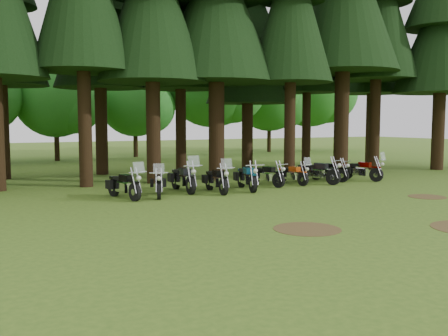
{
  "coord_description": "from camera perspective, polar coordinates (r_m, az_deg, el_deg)",
  "views": [
    {
      "loc": [
        -10.96,
        -12.51,
        2.83
      ],
      "look_at": [
        -1.83,
        5.0,
        1.0
      ],
      "focal_mm": 40.0,
      "sensor_mm": 36.0,
      "label": 1
    }
  ],
  "objects": [
    {
      "name": "decid_4",
      "position": [
        40.83,
        -9.71,
        7.39
      ],
      "size": [
        5.93,
        5.76,
        7.41
      ],
      "color": "black",
      "rests_on": "ground"
    },
    {
      "name": "dirt_patch_1",
      "position": [
        20.4,
        22.2,
        -3.06
      ],
      "size": [
        1.4,
        1.4,
        0.01
      ],
      "primitive_type": "cylinder",
      "color": "#4C3D1E",
      "rests_on": "ground"
    },
    {
      "name": "dirt_patch_0",
      "position": [
        13.48,
        9.47,
        -6.88
      ],
      "size": [
        1.8,
        1.8,
        0.01
      ],
      "primitive_type": "cylinder",
      "color": "#4C3D1E",
      "rests_on": "ground"
    },
    {
      "name": "decid_6",
      "position": [
        47.26,
        5.67,
        8.16
      ],
      "size": [
        7.06,
        6.86,
        8.82
      ],
      "color": "black",
      "rests_on": "ground"
    },
    {
      "name": "motorcycle_3",
      "position": [
        19.97,
        -0.87,
        -1.45
      ],
      "size": [
        0.55,
        2.31,
        1.45
      ],
      "rotation": [
        0.0,
        0.0,
        -0.1
      ],
      "color": "black",
      "rests_on": "ground"
    },
    {
      "name": "decid_3",
      "position": [
        38.19,
        -18.26,
        7.56
      ],
      "size": [
        6.12,
        5.95,
        7.65
      ],
      "color": "black",
      "rests_on": "ground"
    },
    {
      "name": "decid_5",
      "position": [
        42.93,
        -0.81,
        9.85
      ],
      "size": [
        8.45,
        8.21,
        10.56
      ],
      "color": "black",
      "rests_on": "ground"
    },
    {
      "name": "ground",
      "position": [
        16.87,
        13.54,
        -4.51
      ],
      "size": [
        120.0,
        120.0,
        0.0
      ],
      "primitive_type": "plane",
      "color": "#3D5F1C",
      "rests_on": "ground"
    },
    {
      "name": "motorcycle_6",
      "position": [
        22.83,
        7.8,
        -0.79
      ],
      "size": [
        0.54,
        2.05,
        1.29
      ],
      "rotation": [
        0.0,
        0.0,
        0.14
      ],
      "color": "black",
      "rests_on": "ground"
    },
    {
      "name": "pine_back_6",
      "position": [
        35.8,
        16.72,
        16.51
      ],
      "size": [
        4.59,
        4.59,
        16.58
      ],
      "color": "black",
      "rests_on": "ground"
    },
    {
      "name": "motorcycle_9",
      "position": [
        25.0,
        15.44,
        -0.3
      ],
      "size": [
        1.05,
        2.2,
        1.42
      ],
      "rotation": [
        0.0,
        0.0,
        0.36
      ],
      "color": "black",
      "rests_on": "ground"
    },
    {
      "name": "motorcycle_0",
      "position": [
        18.73,
        -11.35,
        -2.02
      ],
      "size": [
        0.79,
        2.27,
        1.43
      ],
      "rotation": [
        0.0,
        0.0,
        0.23
      ],
      "color": "black",
      "rests_on": "ground"
    },
    {
      "name": "motorcycle_1",
      "position": [
        19.1,
        -7.49,
        -1.91
      ],
      "size": [
        0.94,
        2.1,
        1.35
      ],
      "rotation": [
        0.0,
        0.0,
        -0.33
      ],
      "color": "black",
      "rests_on": "ground"
    },
    {
      "name": "motorcycle_8",
      "position": [
        24.43,
        11.91,
        -0.44
      ],
      "size": [
        0.78,
        2.04,
        0.85
      ],
      "rotation": [
        0.0,
        0.0,
        0.32
      ],
      "color": "black",
      "rests_on": "ground"
    },
    {
      "name": "pine_front_9",
      "position": [
        32.83,
        23.76,
        16.6
      ],
      "size": [
        5.44,
        5.44,
        15.89
      ],
      "color": "black",
      "rests_on": "ground"
    },
    {
      "name": "decid_7",
      "position": [
        49.84,
        10.29,
        9.12
      ],
      "size": [
        8.44,
        8.2,
        10.55
      ],
      "color": "black",
      "rests_on": "ground"
    },
    {
      "name": "motorcycle_4",
      "position": [
        20.76,
        2.63,
        -1.18
      ],
      "size": [
        0.68,
        2.34,
        0.96
      ],
      "rotation": [
        0.0,
        0.0,
        -0.23
      ],
      "color": "black",
      "rests_on": "ground"
    },
    {
      "name": "motorcycle_2",
      "position": [
        20.26,
        -4.69,
        -1.28
      ],
      "size": [
        0.46,
        2.45,
        1.54
      ],
      "rotation": [
        0.0,
        0.0,
        -0.03
      ],
      "color": "black",
      "rests_on": "ground"
    },
    {
      "name": "motorcycle_5",
      "position": [
        22.08,
        4.81,
        -0.92
      ],
      "size": [
        0.62,
        2.12,
        0.88
      ],
      "rotation": [
        0.0,
        0.0,
        0.23
      ],
      "color": "black",
      "rests_on": "ground"
    },
    {
      "name": "pine_back_4",
      "position": [
        30.29,
        2.74,
        15.6
      ],
      "size": [
        4.94,
        4.94,
        13.78
      ],
      "color": "black",
      "rests_on": "ground"
    },
    {
      "name": "pine_back_5",
      "position": [
        32.46,
        9.58,
        17.58
      ],
      "size": [
        3.94,
        3.94,
        16.33
      ],
      "color": "black",
      "rests_on": "ground"
    },
    {
      "name": "motorcycle_7",
      "position": [
        23.32,
        10.6,
        -0.56
      ],
      "size": [
        0.96,
        2.25,
        0.96
      ],
      "rotation": [
        0.0,
        0.0,
        0.36
      ],
      "color": "black",
      "rests_on": "ground"
    }
  ]
}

